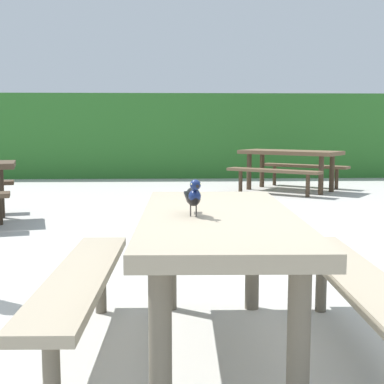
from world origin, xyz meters
TOP-DOWN VIEW (x-y plane):
  - ground_plane at (0.00, 0.00)m, footprint 60.00×60.00m
  - hedge_wall at (0.00, 10.54)m, footprint 28.00×2.08m
  - picnic_table_foreground at (-0.33, -0.06)m, footprint 1.71×1.81m
  - bird_grackle at (-0.46, -0.17)m, footprint 0.09×0.29m
  - picnic_table_mid_left at (1.60, 7.10)m, footprint 2.37×2.37m

SIDE VIEW (x-z plane):
  - ground_plane at x=0.00m, z-range 0.00..0.00m
  - picnic_table_foreground at x=-0.33m, z-range 0.19..0.93m
  - picnic_table_mid_left at x=1.60m, z-range 0.19..0.93m
  - bird_grackle at x=-0.46m, z-range 0.75..0.94m
  - hedge_wall at x=0.00m, z-range 0.00..1.92m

